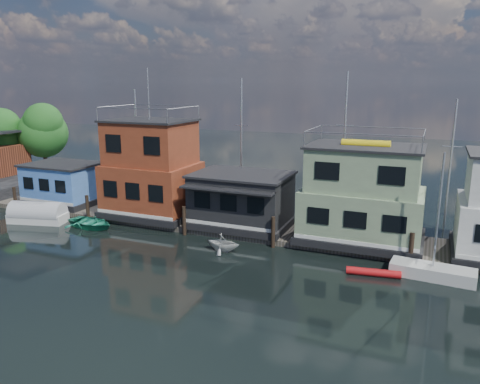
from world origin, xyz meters
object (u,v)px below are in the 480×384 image
at_px(day_sailer, 433,271).
at_px(dinghy_teal, 91,223).
at_px(houseboat_dark, 242,200).
at_px(tarp_runabout, 38,214).
at_px(houseboat_red, 152,170).
at_px(red_kayak, 373,272).
at_px(dinghy_white, 223,242).
at_px(houseboat_green, 363,196).
at_px(houseboat_blue, 64,183).

xyz_separation_m(day_sailer, dinghy_teal, (-24.93, 0.01, -0.01)).
distance_m(houseboat_dark, dinghy_teal, 12.02).
relative_size(tarp_runabout, dinghy_teal, 1.19).
bearing_deg(houseboat_dark, day_sailer, -16.56).
height_order(houseboat_red, day_sailer, houseboat_red).
height_order(day_sailer, tarp_runabout, day_sailer).
xyz_separation_m(houseboat_red, red_kayak, (18.59, -5.20, -3.87)).
height_order(dinghy_white, day_sailer, day_sailer).
bearing_deg(dinghy_teal, tarp_runabout, 102.85).
bearing_deg(tarp_runabout, dinghy_white, -14.60).
xyz_separation_m(tarp_runabout, dinghy_teal, (4.97, 0.48, -0.27)).
xyz_separation_m(houseboat_green, dinghy_white, (-8.39, -4.84, -2.93)).
relative_size(houseboat_dark, dinghy_white, 3.15).
relative_size(dinghy_white, tarp_runabout, 0.48).
relative_size(houseboat_green, tarp_runabout, 1.73).
distance_m(houseboat_dark, day_sailer, 14.54).
height_order(houseboat_dark, dinghy_teal, houseboat_dark).
height_order(houseboat_dark, tarp_runabout, houseboat_dark).
bearing_deg(dinghy_white, red_kayak, -92.25).
xyz_separation_m(houseboat_blue, day_sailer, (31.31, -4.13, -1.77)).
bearing_deg(houseboat_red, houseboat_blue, -180.00).
height_order(houseboat_green, dinghy_white, houseboat_green).
distance_m(houseboat_green, day_sailer, 7.06).
relative_size(houseboat_blue, red_kayak, 2.04).
relative_size(dinghy_white, day_sailer, 0.32).
distance_m(houseboat_red, dinghy_white, 10.48).
bearing_deg(dinghy_white, day_sailer, -87.07).
relative_size(houseboat_blue, dinghy_teal, 1.57).
distance_m(houseboat_blue, day_sailer, 31.63).
height_order(houseboat_blue, houseboat_red, houseboat_red).
bearing_deg(houseboat_red, houseboat_green, 0.00).
bearing_deg(red_kayak, houseboat_blue, 161.75).
relative_size(houseboat_green, dinghy_teal, 2.06).
distance_m(houseboat_green, tarp_runabout, 25.67).
bearing_deg(houseboat_green, houseboat_red, -180.00).
bearing_deg(houseboat_red, tarp_runabout, -150.39).
bearing_deg(houseboat_green, dinghy_teal, -168.43).
bearing_deg(dinghy_white, dinghy_teal, 86.31).
relative_size(houseboat_blue, houseboat_dark, 0.86).
distance_m(houseboat_red, houseboat_dark, 8.18).
bearing_deg(day_sailer, houseboat_green, 144.10).
bearing_deg(red_kayak, houseboat_dark, 146.16).
height_order(houseboat_dark, day_sailer, day_sailer).
bearing_deg(tarp_runabout, houseboat_red, 15.83).
bearing_deg(tarp_runabout, day_sailer, -12.87).
relative_size(houseboat_red, dinghy_teal, 2.90).
distance_m(houseboat_red, dinghy_teal, 6.35).
xyz_separation_m(tarp_runabout, red_kayak, (26.68, -0.60, -0.46)).
height_order(red_kayak, dinghy_teal, dinghy_teal).
bearing_deg(houseboat_blue, red_kayak, -10.49).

